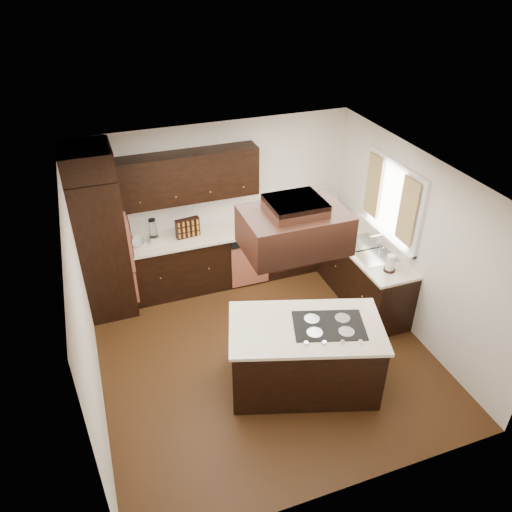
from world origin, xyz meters
name	(u,v)px	position (x,y,z in m)	size (l,w,h in m)	color
floor	(264,353)	(0.00, 0.00, -0.01)	(4.20, 4.20, 0.02)	#512F15
ceiling	(266,179)	(0.00, 0.00, 2.51)	(4.20, 4.20, 0.02)	white
wall_back	(217,202)	(0.00, 2.11, 1.25)	(4.20, 0.02, 2.50)	silver
wall_front	(351,407)	(0.00, -2.11, 1.25)	(4.20, 0.02, 2.50)	silver
wall_left	(83,314)	(-2.11, 0.00, 1.25)	(0.02, 4.20, 2.50)	silver
wall_right	(414,245)	(2.11, 0.00, 1.25)	(0.02, 4.20, 2.50)	silver
oven_column	(103,246)	(-1.78, 1.71, 1.06)	(0.65, 0.75, 2.12)	black
wall_oven_face	(127,238)	(-1.43, 1.71, 1.12)	(0.05, 0.62, 0.78)	#C0654C
base_cabinets_back	(226,256)	(0.03, 1.80, 0.44)	(2.93, 0.60, 0.88)	black
base_cabinets_right	(353,265)	(1.80, 0.90, 0.44)	(0.60, 2.40, 0.88)	black
countertop_back	(226,231)	(0.03, 1.79, 0.90)	(2.93, 0.63, 0.04)	#F2E1C5
countertop_right	(356,239)	(1.79, 0.90, 0.90)	(0.63, 2.40, 0.04)	#F2E1C5
upper_cabinets	(189,176)	(-0.43, 1.93, 1.81)	(2.00, 0.34, 0.72)	black
dishwasher_front	(250,265)	(0.33, 1.50, 0.40)	(0.60, 0.05, 0.72)	#C0654C
window_frame	(393,201)	(2.07, 0.55, 1.65)	(0.06, 1.32, 1.12)	white
window_pane	(395,200)	(2.10, 0.55, 1.65)	(0.00, 1.20, 1.00)	white
curtain_left	(408,212)	(2.01, 0.13, 1.70)	(0.02, 0.34, 0.90)	beige
curtain_right	(373,186)	(2.01, 0.97, 1.70)	(0.02, 0.34, 0.90)	beige
sink_rim	(369,249)	(1.80, 0.55, 0.92)	(0.52, 0.84, 0.01)	silver
island	(304,357)	(0.26, -0.67, 0.44)	(1.71, 0.93, 0.88)	black
island_top	(306,328)	(0.26, -0.67, 0.90)	(1.77, 1.00, 0.04)	#F2E1C5
cooktop	(329,325)	(0.51, -0.75, 0.93)	(0.81, 0.54, 0.01)	black
range_hood	(294,230)	(0.10, -0.55, 2.16)	(1.05, 0.72, 0.42)	black
hood_duct	(295,206)	(0.10, -0.55, 2.44)	(0.55, 0.50, 0.13)	black
blender_base	(154,239)	(-1.05, 1.79, 0.97)	(0.15, 0.15, 0.10)	silver
blender_pitcher	(153,229)	(-1.05, 1.79, 1.15)	(0.13, 0.13, 0.26)	silver
spice_rack	(188,228)	(-0.54, 1.79, 1.07)	(0.36, 0.09, 0.30)	black
mixing_bowl	(136,243)	(-1.31, 1.81, 0.95)	(0.28, 0.28, 0.07)	white
soap_bottle	(352,230)	(1.75, 0.98, 1.02)	(0.09, 0.09, 0.19)	white
paper_towel	(390,263)	(1.78, -0.01, 1.04)	(0.11, 0.11, 0.24)	white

